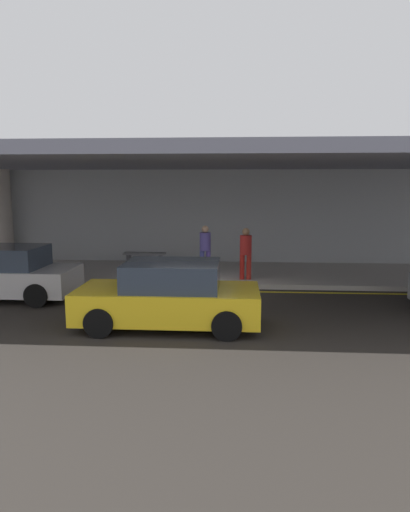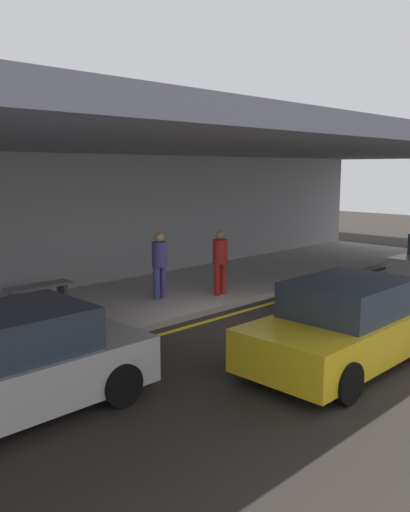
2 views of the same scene
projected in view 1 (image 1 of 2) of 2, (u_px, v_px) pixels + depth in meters
The scene contains 12 objects.
ground_plane at pixel (191, 296), 13.29m from camera, with size 60.00×60.00×0.00m, color #2C2824.
sidewalk at pixel (200, 273), 16.34m from camera, with size 26.00×4.20×0.15m, color #B4ADA4.
lane_stripe_yellow at pixel (193, 291), 13.94m from camera, with size 26.00×0.14×0.01m, color yellow.
support_column_left_mid at pixel (2, 216), 18.11m from camera, with size 0.76×0.76×3.65m, color #B6AA9F.
ceiling_overhang at pixel (198, 162), 15.25m from camera, with size 28.00×13.20×0.30m, color slate.
terminal_back_wall at pixel (204, 218), 18.27m from camera, with size 26.00×0.30×3.80m, color #AAADB0.
car_yellow_taxi at pixel (169, 296), 10.33m from camera, with size 4.10×1.92×1.50m.
car_silver at pixel (3, 274), 12.90m from camera, with size 4.10×1.92×1.50m.
traveler_with_luggage at pixel (246, 250), 14.79m from camera, with size 0.38×0.38×1.68m.
person_waiting_for_ride at pixel (205, 246), 15.66m from camera, with size 0.38×0.38×1.68m.
bench_metal at pixel (145, 256), 17.51m from camera, with size 1.60×0.50×0.48m.
trash_bin_steel at pixel (30, 264), 15.27m from camera, with size 0.56×0.56×0.85m, color gray.
Camera 1 is at (1.29, -12.89, 3.21)m, focal length 32.03 mm.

